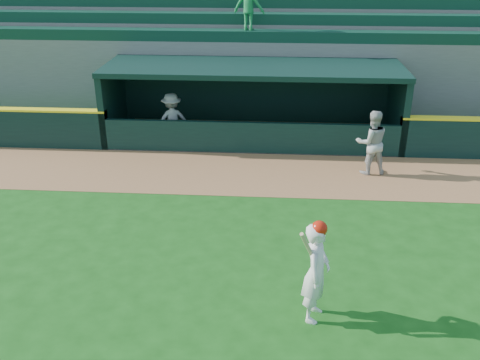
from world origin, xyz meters
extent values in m
plane|color=#154E13|center=(0.00, 0.00, 0.00)|extent=(120.00, 120.00, 0.00)
cube|color=#96643C|center=(0.00, 4.90, 0.01)|extent=(40.00, 3.00, 0.01)
imported|color=#ABABA5|center=(3.43, 5.18, 0.92)|extent=(0.99, 0.82, 1.84)
imported|color=#969792|center=(-2.53, 7.00, 0.85)|extent=(1.26, 1.03, 1.71)
cube|color=slate|center=(0.00, 7.70, 0.02)|extent=(9.00, 2.60, 0.04)
cube|color=black|center=(-4.60, 7.70, 1.15)|extent=(0.20, 2.60, 2.30)
cube|color=black|center=(4.60, 7.70, 1.15)|extent=(0.20, 2.60, 2.30)
cube|color=black|center=(0.00, 9.00, 1.15)|extent=(9.40, 0.20, 2.30)
cube|color=black|center=(0.00, 7.70, 2.38)|extent=(9.40, 2.80, 0.16)
cube|color=black|center=(0.00, 6.48, 0.50)|extent=(9.00, 0.16, 1.00)
cube|color=brown|center=(0.00, 8.50, 0.25)|extent=(8.40, 0.45, 0.10)
cube|color=slate|center=(0.00, 9.53, 1.46)|extent=(34.00, 0.85, 2.91)
cube|color=#0F3828|center=(0.00, 9.41, 3.09)|extent=(34.00, 0.60, 0.36)
cube|color=slate|center=(0.00, 10.38, 1.68)|extent=(34.00, 0.85, 3.36)
cube|color=#0F3828|center=(0.00, 10.26, 3.54)|extent=(34.00, 0.60, 0.36)
cube|color=slate|center=(0.00, 11.22, 1.91)|extent=(34.00, 0.85, 3.81)
cube|color=#0F3828|center=(0.00, 11.11, 3.99)|extent=(34.00, 0.60, 0.36)
cube|color=slate|center=(0.00, 12.07, 2.13)|extent=(34.00, 0.85, 4.26)
cube|color=slate|center=(0.00, 12.93, 2.35)|extent=(34.00, 0.85, 4.71)
cube|color=slate|center=(0.00, 13.78, 2.58)|extent=(34.00, 0.85, 5.16)
cube|color=slate|center=(0.00, 14.62, 2.80)|extent=(34.00, 0.85, 5.61)
cube|color=slate|center=(0.00, 15.20, 2.80)|extent=(34.50, 0.30, 5.61)
imported|color=#1B7B3D|center=(-0.24, 9.43, 4.08)|extent=(1.17, 0.85, 1.63)
imported|color=silver|center=(1.50, -1.28, 0.93)|extent=(0.60, 0.77, 1.85)
sphere|color=red|center=(1.50, -1.28, 1.78)|extent=(0.27, 0.27, 0.27)
cylinder|color=#D2B886|center=(1.32, -1.50, 1.55)|extent=(0.33, 0.44, 0.76)
camera|label=1|loc=(0.72, -8.97, 6.15)|focal=40.00mm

